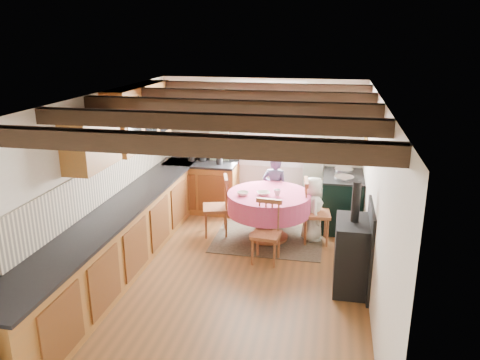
% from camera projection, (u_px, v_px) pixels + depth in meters
% --- Properties ---
extents(floor, '(3.60, 5.50, 0.00)m').
position_uv_depth(floor, '(228.00, 280.00, 6.27)').
color(floor, brown).
rests_on(floor, ground).
extents(ceiling, '(3.60, 5.50, 0.00)m').
position_uv_depth(ceiling, '(227.00, 99.00, 5.56)').
color(ceiling, white).
rests_on(ceiling, ground).
extents(wall_back, '(3.60, 0.00, 2.40)m').
position_uv_depth(wall_back, '(261.00, 146.00, 8.49)').
color(wall_back, silver).
rests_on(wall_back, ground).
extents(wall_front, '(3.60, 0.00, 2.40)m').
position_uv_depth(wall_front, '(142.00, 320.00, 3.34)').
color(wall_front, silver).
rests_on(wall_front, ground).
extents(wall_left, '(0.00, 5.50, 2.40)m').
position_uv_depth(wall_left, '(95.00, 186.00, 6.25)').
color(wall_left, silver).
rests_on(wall_left, ground).
extents(wall_right, '(0.00, 5.50, 2.40)m').
position_uv_depth(wall_right, '(376.00, 205.00, 5.58)').
color(wall_right, silver).
rests_on(wall_right, ground).
extents(beam_a, '(3.60, 0.16, 0.16)m').
position_uv_depth(beam_a, '(170.00, 144.00, 3.71)').
color(beam_a, '#342115').
rests_on(beam_a, ceiling).
extents(beam_b, '(3.60, 0.16, 0.16)m').
position_uv_depth(beam_b, '(204.00, 121.00, 4.65)').
color(beam_b, '#342115').
rests_on(beam_b, ceiling).
extents(beam_c, '(3.60, 0.16, 0.16)m').
position_uv_depth(beam_c, '(227.00, 107.00, 5.58)').
color(beam_c, '#342115').
rests_on(beam_c, ceiling).
extents(beam_d, '(3.60, 0.16, 0.16)m').
position_uv_depth(beam_d, '(243.00, 96.00, 6.52)').
color(beam_d, '#342115').
rests_on(beam_d, ceiling).
extents(beam_e, '(3.60, 0.16, 0.16)m').
position_uv_depth(beam_e, '(255.00, 88.00, 7.45)').
color(beam_e, '#342115').
rests_on(beam_e, ceiling).
extents(splash_left, '(0.02, 4.50, 0.55)m').
position_uv_depth(splash_left, '(107.00, 180.00, 6.53)').
color(splash_left, beige).
rests_on(splash_left, wall_left).
extents(splash_back, '(1.40, 0.02, 0.55)m').
position_uv_depth(splash_back, '(207.00, 143.00, 8.66)').
color(splash_back, beige).
rests_on(splash_back, wall_back).
extents(base_cabinet_left, '(0.60, 5.30, 0.88)m').
position_uv_depth(base_cabinet_left, '(121.00, 240.00, 6.43)').
color(base_cabinet_left, '#9E581E').
rests_on(base_cabinet_left, floor).
extents(base_cabinet_back, '(1.30, 0.60, 0.88)m').
position_uv_depth(base_cabinet_back, '(202.00, 187.00, 8.63)').
color(base_cabinet_back, '#9E581E').
rests_on(base_cabinet_back, floor).
extents(worktop_left, '(0.64, 5.30, 0.04)m').
position_uv_depth(worktop_left, '(120.00, 209.00, 6.28)').
color(worktop_left, black).
rests_on(worktop_left, base_cabinet_left).
extents(worktop_back, '(1.30, 0.64, 0.04)m').
position_uv_depth(worktop_back, '(201.00, 163.00, 8.48)').
color(worktop_back, black).
rests_on(worktop_back, base_cabinet_back).
extents(wall_cabinet_glass, '(0.34, 1.80, 0.90)m').
position_uv_depth(wall_cabinet_glass, '(140.00, 115.00, 7.12)').
color(wall_cabinet_glass, '#9E581E').
rests_on(wall_cabinet_glass, wall_left).
extents(wall_cabinet_solid, '(0.34, 0.90, 0.70)m').
position_uv_depth(wall_cabinet_solid, '(91.00, 140.00, 5.73)').
color(wall_cabinet_solid, '#9E581E').
rests_on(wall_cabinet_solid, wall_left).
extents(window_frame, '(1.34, 0.03, 1.54)m').
position_uv_depth(window_frame, '(267.00, 124.00, 8.34)').
color(window_frame, white).
rests_on(window_frame, wall_back).
extents(window_pane, '(1.20, 0.01, 1.40)m').
position_uv_depth(window_pane, '(267.00, 124.00, 8.34)').
color(window_pane, white).
rests_on(window_pane, wall_back).
extents(curtain_left, '(0.35, 0.10, 2.10)m').
position_uv_depth(curtain_left, '(220.00, 150.00, 8.57)').
color(curtain_left, gray).
rests_on(curtain_left, wall_back).
extents(curtain_right, '(0.35, 0.10, 2.10)m').
position_uv_depth(curtain_right, '(314.00, 155.00, 8.25)').
color(curtain_right, gray).
rests_on(curtain_right, wall_back).
extents(curtain_rod, '(2.00, 0.03, 0.03)m').
position_uv_depth(curtain_rod, '(267.00, 90.00, 8.08)').
color(curtain_rod, black).
rests_on(curtain_rod, wall_back).
extents(wall_picture, '(0.04, 0.50, 0.60)m').
position_uv_depth(wall_picture, '(366.00, 127.00, 7.58)').
color(wall_picture, gold).
rests_on(wall_picture, wall_right).
extents(wall_plate, '(0.30, 0.02, 0.30)m').
position_uv_depth(wall_plate, '(322.00, 121.00, 8.11)').
color(wall_plate, silver).
rests_on(wall_plate, wall_back).
extents(rug, '(1.70, 1.33, 0.01)m').
position_uv_depth(rug, '(268.00, 239.00, 7.50)').
color(rug, '#2E261D').
rests_on(rug, floor).
extents(dining_table, '(1.29, 1.29, 0.78)m').
position_uv_depth(dining_table, '(269.00, 217.00, 7.39)').
color(dining_table, '#B5546A').
rests_on(dining_table, floor).
extents(chair_near, '(0.42, 0.44, 0.91)m').
position_uv_depth(chair_near, '(266.00, 232.00, 6.64)').
color(chair_near, '#9C5D38').
rests_on(chair_near, floor).
extents(chair_left, '(0.54, 0.52, 0.98)m').
position_uv_depth(chair_left, '(216.00, 206.00, 7.57)').
color(chair_left, '#9C5D38').
rests_on(chair_left, floor).
extents(chair_right, '(0.50, 0.48, 1.02)m').
position_uv_depth(chair_right, '(316.00, 211.00, 7.29)').
color(chair_right, '#9C5D38').
rests_on(chair_right, floor).
extents(aga_range, '(0.65, 1.00, 0.92)m').
position_uv_depth(aga_range, '(342.00, 201.00, 7.88)').
color(aga_range, black).
rests_on(aga_range, floor).
extents(cast_iron_stove, '(0.43, 0.72, 1.43)m').
position_uv_depth(cast_iron_stove, '(353.00, 236.00, 5.88)').
color(cast_iron_stove, black).
rests_on(cast_iron_stove, floor).
extents(child_far, '(0.46, 0.33, 1.19)m').
position_uv_depth(child_far, '(275.00, 190.00, 8.01)').
color(child_far, '#41415C').
rests_on(child_far, floor).
extents(child_right, '(0.44, 0.57, 1.03)m').
position_uv_depth(child_right, '(312.00, 209.00, 7.35)').
color(child_right, silver).
rests_on(child_right, floor).
extents(bowl_a, '(0.26, 0.26, 0.05)m').
position_uv_depth(bowl_a, '(263.00, 193.00, 7.19)').
color(bowl_a, silver).
rests_on(bowl_a, dining_table).
extents(bowl_b, '(0.24, 0.24, 0.05)m').
position_uv_depth(bowl_b, '(243.00, 194.00, 7.17)').
color(bowl_b, silver).
rests_on(bowl_b, dining_table).
extents(cup, '(0.13, 0.13, 0.10)m').
position_uv_depth(cup, '(277.00, 193.00, 7.15)').
color(cup, silver).
rests_on(cup, dining_table).
extents(canister_tall, '(0.15, 0.15, 0.25)m').
position_uv_depth(canister_tall, '(192.00, 154.00, 8.54)').
color(canister_tall, '#262628').
rests_on(canister_tall, worktop_back).
extents(canister_wide, '(0.16, 0.16, 0.18)m').
position_uv_depth(canister_wide, '(202.00, 156.00, 8.56)').
color(canister_wide, '#262628').
rests_on(canister_wide, worktop_back).
extents(canister_slim, '(0.11, 0.11, 0.31)m').
position_uv_depth(canister_slim, '(219.00, 155.00, 8.31)').
color(canister_slim, '#262628').
rests_on(canister_slim, worktop_back).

